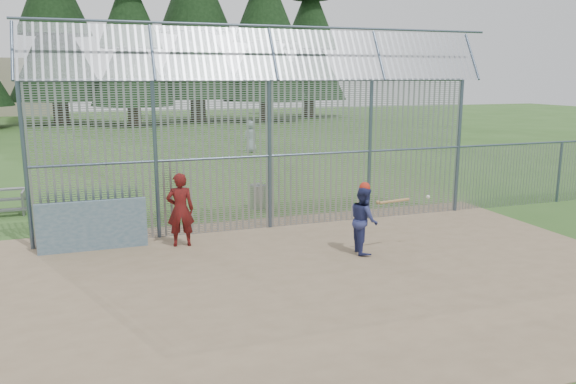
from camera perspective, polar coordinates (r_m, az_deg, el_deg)
name	(u,v)px	position (r m, az deg, el deg)	size (l,w,h in m)	color
ground	(318,268)	(12.36, 3.07, -7.70)	(120.00, 120.00, 0.00)	#2D511E
dirt_infield	(327,275)	(11.92, 3.99, -8.39)	(14.00, 10.00, 0.02)	#756047
dugout_wall	(93,226)	(14.12, -19.22, -3.25)	(2.50, 0.12, 1.20)	#38566B
batter	(364,220)	(13.22, 7.71, -2.82)	(0.77, 0.60, 1.58)	navy
onlooker	(180,210)	(13.85, -10.88, -1.77)	(0.66, 0.43, 1.81)	maroon
bg_kid_standing	(251,136)	(30.95, -3.83, 5.67)	(0.86, 0.56, 1.75)	gray
batting_gear	(373,191)	(13.11, 8.59, 0.13)	(1.75, 0.38, 0.51)	#B32717
trash_can	(258,196)	(17.73, -3.06, -0.44)	(0.56, 0.56, 0.82)	#92969A
backstop_fence	(333,140)	(15.62, 4.57, 5.26)	(20.09, 0.81, 5.30)	#47566B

